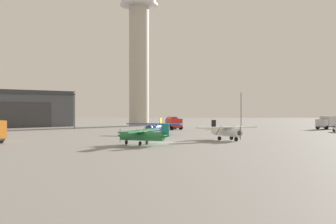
% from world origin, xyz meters
% --- Properties ---
extents(ground_plane, '(400.00, 400.00, 0.00)m').
position_xyz_m(ground_plane, '(0.00, 0.00, 0.00)').
color(ground_plane, gray).
extents(control_tower, '(11.05, 11.05, 44.44)m').
position_xyz_m(control_tower, '(-11.03, 61.20, 24.00)').
color(control_tower, '#B2AD9E').
rests_on(control_tower, ground_plane).
extents(hangar, '(37.56, 36.76, 9.95)m').
position_xyz_m(hangar, '(-47.30, 54.30, 4.99)').
color(hangar, '#4C5159').
rests_on(hangar, ground_plane).
extents(airplane_white, '(9.44, 7.60, 2.99)m').
position_xyz_m(airplane_white, '(9.03, 4.47, 1.39)').
color(airplane_white, white).
rests_on(airplane_white, ground_plane).
extents(airplane_blue, '(10.42, 8.15, 3.08)m').
position_xyz_m(airplane_blue, '(-2.81, 17.71, 1.44)').
color(airplane_blue, '#2847A8').
rests_on(airplane_blue, ground_plane).
extents(airplane_green, '(7.46, 9.48, 2.82)m').
position_xyz_m(airplane_green, '(-2.52, -4.89, 1.32)').
color(airplane_green, '#287A42').
rests_on(airplane_green, ground_plane).
extents(truck_box_silver, '(6.10, 5.87, 3.15)m').
position_xyz_m(truck_box_silver, '(36.83, 41.90, 1.72)').
color(truck_box_silver, '#38383D').
rests_on(truck_box_silver, ground_plane).
extents(truck_fuel_tanker_red, '(4.48, 7.28, 3.03)m').
position_xyz_m(truck_fuel_tanker_red, '(-0.14, 39.36, 1.69)').
color(truck_fuel_tanker_red, '#38383D').
rests_on(truck_fuel_tanker_red, ground_plane).
extents(light_post_east, '(0.44, 0.44, 9.38)m').
position_xyz_m(light_post_east, '(16.74, 45.46, 5.54)').
color(light_post_east, '#38383D').
rests_on(light_post_east, ground_plane).
extents(light_post_centre, '(0.44, 0.44, 9.11)m').
position_xyz_m(light_post_centre, '(-24.53, 41.11, 5.40)').
color(light_post_centre, '#38383D').
rests_on(light_post_centre, ground_plane).
extents(traffic_cone_near_left, '(0.36, 0.36, 0.61)m').
position_xyz_m(traffic_cone_near_left, '(-6.74, 8.73, 0.30)').
color(traffic_cone_near_left, black).
rests_on(traffic_cone_near_left, ground_plane).
extents(traffic_cone_near_right, '(0.36, 0.36, 0.61)m').
position_xyz_m(traffic_cone_near_right, '(-6.77, 10.75, 0.30)').
color(traffic_cone_near_right, black).
rests_on(traffic_cone_near_right, ground_plane).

